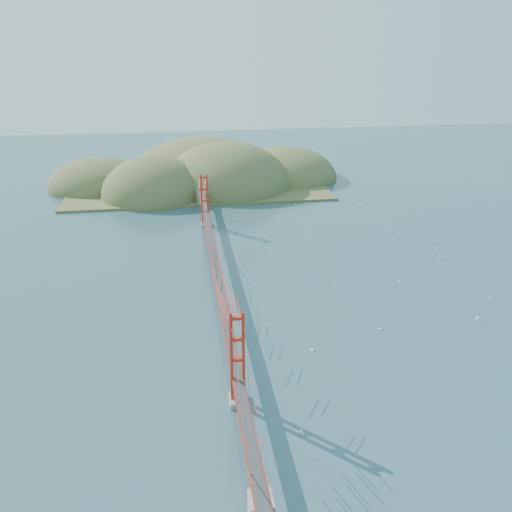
{
  "coord_description": "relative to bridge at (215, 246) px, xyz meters",
  "views": [
    {
      "loc": [
        -4.95,
        -75.25,
        37.66
      ],
      "look_at": [
        6.7,
        0.0,
        4.94
      ],
      "focal_mm": 35.0,
      "sensor_mm": 36.0,
      "label": 1
    }
  ],
  "objects": [
    {
      "name": "sailboat_9",
      "position": [
        44.4,
        9.16,
        -6.86
      ],
      "size": [
        0.63,
        0.63,
        0.66
      ],
      "color": "white",
      "rests_on": "ground"
    },
    {
      "name": "sailboat_5",
      "position": [
        31.03,
        -3.56,
        -6.88
      ],
      "size": [
        0.41,
        0.48,
        0.55
      ],
      "color": "white",
      "rests_on": "ground"
    },
    {
      "name": "sailboat_17",
      "position": [
        39.44,
        19.61,
        -6.87
      ],
      "size": [
        0.55,
        0.54,
        0.62
      ],
      "color": "white",
      "rests_on": "ground"
    },
    {
      "name": "sailboat_15",
      "position": [
        39.43,
        39.61,
        -6.87
      ],
      "size": [
        0.43,
        0.51,
        0.6
      ],
      "color": "white",
      "rests_on": "ground"
    },
    {
      "name": "sailboat_11",
      "position": [
        42.68,
        4.72,
        -6.86
      ],
      "size": [
        0.57,
        0.56,
        0.64
      ],
      "color": "white",
      "rests_on": "ground"
    },
    {
      "name": "sailboat_4",
      "position": [
        37.83,
        15.1,
        -6.87
      ],
      "size": [
        0.54,
        0.54,
        0.61
      ],
      "color": "white",
      "rests_on": "ground"
    },
    {
      "name": "sailboat_3",
      "position": [
        18.84,
        8.92,
        -6.87
      ],
      "size": [
        0.56,
        0.56,
        0.59
      ],
      "color": "white",
      "rests_on": "ground"
    },
    {
      "name": "ground",
      "position": [
        0.0,
        -0.18,
        -7.01
      ],
      "size": [
        320.0,
        320.0,
        0.0
      ],
      "primitive_type": "plane",
      "color": "#335866",
      "rests_on": "ground"
    },
    {
      "name": "sailboat_8",
      "position": [
        38.62,
        31.45,
        -6.87
      ],
      "size": [
        0.6,
        0.6,
        0.62
      ],
      "color": "white",
      "rests_on": "ground"
    },
    {
      "name": "sailboat_1",
      "position": [
        19.6,
        -3.42,
        -6.87
      ],
      "size": [
        0.54,
        0.54,
        0.57
      ],
      "color": "white",
      "rests_on": "ground"
    },
    {
      "name": "sailboat_2",
      "position": [
        37.16,
        -17.25,
        -6.86
      ],
      "size": [
        0.59,
        0.47,
        0.69
      ],
      "color": "white",
      "rests_on": "ground"
    },
    {
      "name": "bridge",
      "position": [
        0.0,
        0.0,
        0.0
      ],
      "size": [
        2.2,
        94.4,
        12.0
      ],
      "color": "gray",
      "rests_on": "ground"
    },
    {
      "name": "far_headlands",
      "position": [
        2.21,
        68.33,
        -7.01
      ],
      "size": [
        84.0,
        58.0,
        25.0
      ],
      "color": "brown",
      "rests_on": "ground"
    },
    {
      "name": "sailboat_14",
      "position": [
        18.72,
        5.17,
        -6.87
      ],
      "size": [
        0.57,
        0.57,
        0.6
      ],
      "color": "white",
      "rests_on": "ground"
    },
    {
      "name": "sailboat_10",
      "position": [
        6.0,
        -36.05,
        -6.85
      ],
      "size": [
        0.63,
        0.63,
        0.7
      ],
      "color": "white",
      "rests_on": "ground"
    },
    {
      "name": "sailboat_13",
      "position": [
        42.65,
        -11.74,
        -6.86
      ],
      "size": [
        0.6,
        0.6,
        0.64
      ],
      "color": "white",
      "rests_on": "ground"
    },
    {
      "name": "sailboat_12",
      "position": [
        23.26,
        41.64,
        -6.87
      ],
      "size": [
        0.53,
        0.5,
        0.59
      ],
      "color": "white",
      "rests_on": "ground"
    },
    {
      "name": "sailboat_6",
      "position": [
        21.85,
        -17.8,
        -6.86
      ],
      "size": [
        0.6,
        0.6,
        0.68
      ],
      "color": "white",
      "rests_on": "ground"
    },
    {
      "name": "sailboat_7",
      "position": [
        21.58,
        21.23,
        -6.86
      ],
      "size": [
        0.61,
        0.55,
        0.69
      ],
      "color": "white",
      "rests_on": "ground"
    },
    {
      "name": "sailboat_0",
      "position": [
        10.97,
        -21.37,
        -6.86
      ],
      "size": [
        0.58,
        0.6,
        0.68
      ],
      "color": "white",
      "rests_on": "ground"
    },
    {
      "name": "sailboat_16",
      "position": [
        11.64,
        12.42,
        -6.85
      ],
      "size": [
        0.63,
        0.61,
        0.71
      ],
      "color": "white",
      "rests_on": "ground"
    }
  ]
}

